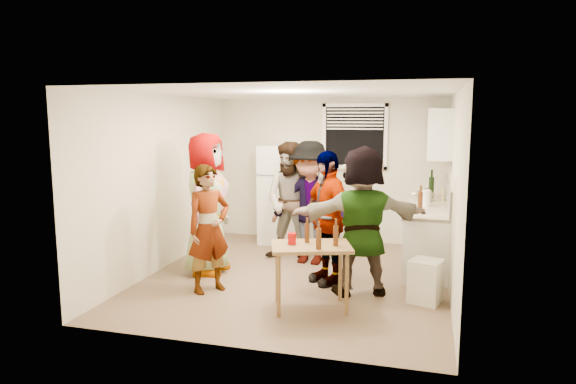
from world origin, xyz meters
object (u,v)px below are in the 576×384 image
(kettle, at_px, (424,201))
(wine_bottle, at_px, (431,197))
(blue_cup, at_px, (408,212))
(serving_table, at_px, (311,308))
(guest_stripe, at_px, (210,291))
(guest_black, at_px, (326,282))
(refrigerator, at_px, (282,194))
(beer_bottle_table, at_px, (307,242))
(red_cup, at_px, (292,244))
(guest_grey, at_px, (208,272))
(trash_bin, at_px, (426,282))
(guest_orange, at_px, (360,293))
(beer_bottle_counter, at_px, (420,210))
(guest_back_right, at_px, (310,263))
(guest_back_left, at_px, (292,260))

(kettle, xyz_separation_m, wine_bottle, (0.10, 0.40, 0.00))
(blue_cup, relative_size, serving_table, 0.15)
(guest_stripe, relative_size, guest_black, 0.92)
(refrigerator, xyz_separation_m, beer_bottle_table, (1.12, -2.85, -0.10))
(wine_bottle, height_order, red_cup, wine_bottle)
(blue_cup, distance_m, guest_grey, 2.92)
(kettle, relative_size, trash_bin, 0.52)
(guest_orange, bearing_deg, guest_stripe, -7.84)
(blue_cup, bearing_deg, serving_table, -123.45)
(wine_bottle, bearing_deg, refrigerator, 179.49)
(trash_bin, xyz_separation_m, guest_black, (-1.28, 0.40, -0.25))
(beer_bottle_counter, height_order, red_cup, beer_bottle_counter)
(trash_bin, height_order, guest_back_right, trash_bin)
(refrigerator, xyz_separation_m, red_cup, (0.97, -2.98, -0.10))
(wine_bottle, xyz_separation_m, beer_bottle_counter, (-0.15, -1.18, -0.00))
(guest_grey, bearing_deg, guest_back_left, -49.96)
(wine_bottle, relative_size, trash_bin, 0.65)
(guest_stripe, xyz_separation_m, guest_orange, (1.86, 0.41, 0.00))
(blue_cup, xyz_separation_m, guest_orange, (-0.51, -0.86, -0.90))
(guest_black, bearing_deg, guest_grey, -133.50)
(guest_grey, relative_size, guest_orange, 1.06)
(trash_bin, relative_size, red_cup, 4.00)
(guest_black, bearing_deg, beer_bottle_table, -47.65)
(beer_bottle_table, bearing_deg, guest_grey, 152.12)
(guest_orange, bearing_deg, beer_bottle_counter, -142.13)
(red_cup, height_order, guest_stripe, red_cup)
(beer_bottle_table, height_order, guest_back_left, beer_bottle_table)
(beer_bottle_counter, relative_size, guest_grey, 0.13)
(kettle, relative_size, blue_cup, 2.03)
(guest_back_left, height_order, guest_orange, guest_back_left)
(beer_bottle_counter, xyz_separation_m, guest_orange, (-0.67, -1.09, -0.90))
(kettle, bearing_deg, refrigerator, -170.03)
(beer_bottle_counter, distance_m, guest_black, 1.67)
(wine_bottle, height_order, beer_bottle_counter, wine_bottle)
(blue_cup, xyz_separation_m, guest_black, (-1.01, -0.55, -0.90))
(guest_stripe, bearing_deg, kettle, -12.55)
(kettle, height_order, blue_cup, kettle)
(kettle, distance_m, guest_orange, 2.20)
(guest_grey, xyz_separation_m, guest_back_right, (1.30, 0.83, 0.00))
(refrigerator, relative_size, guest_back_left, 0.93)
(wine_bottle, height_order, trash_bin, wine_bottle)
(wine_bottle, distance_m, beer_bottle_counter, 1.19)
(guest_black, xyz_separation_m, guest_orange, (0.49, -0.31, 0.00))
(wine_bottle, height_order, guest_grey, wine_bottle)
(guest_stripe, bearing_deg, trash_bin, -47.19)
(serving_table, bearing_deg, refrigerator, 111.90)
(refrigerator, relative_size, blue_cup, 12.89)
(guest_back_left, relative_size, guest_back_right, 0.99)
(guest_back_right, bearing_deg, guest_black, -56.41)
(wine_bottle, xyz_separation_m, guest_black, (-1.32, -1.96, -0.90))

